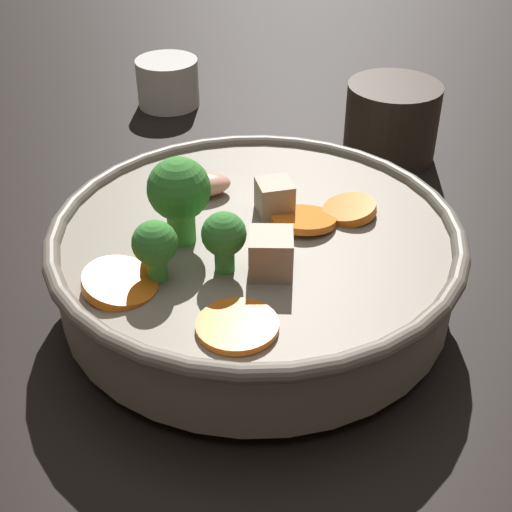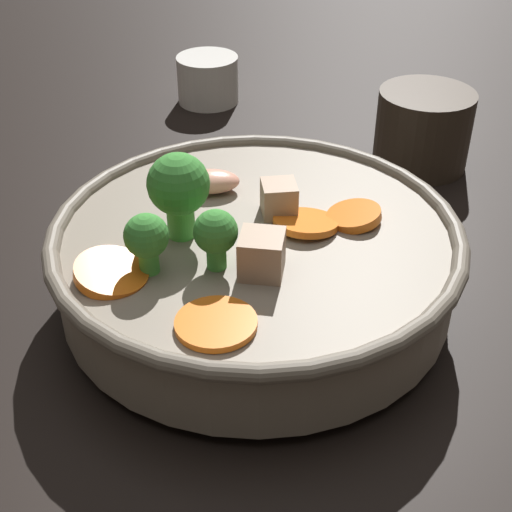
# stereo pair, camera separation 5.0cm
# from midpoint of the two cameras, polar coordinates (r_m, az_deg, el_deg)

# --- Properties ---
(ground_plane) EXTENTS (3.00, 3.00, 0.00)m
(ground_plane) POSITION_cam_midpoint_polar(r_m,az_deg,el_deg) (0.52, -2.73, -3.76)
(ground_plane) COLOR black
(stirfry_bowl) EXTENTS (0.29, 0.29, 0.12)m
(stirfry_bowl) POSITION_cam_midpoint_polar(r_m,az_deg,el_deg) (0.50, -2.98, 0.04)
(stirfry_bowl) COLOR slate
(stirfry_bowl) RESTS_ON ground_plane
(tea_cup) EXTENTS (0.07, 0.07, 0.05)m
(tea_cup) POSITION_cam_midpoint_polar(r_m,az_deg,el_deg) (0.83, -8.83, 13.55)
(tea_cup) COLOR white
(tea_cup) RESTS_ON ground_plane
(dark_mug) EXTENTS (0.11, 0.09, 0.07)m
(dark_mug) POSITION_cam_midpoint_polar(r_m,az_deg,el_deg) (0.71, 8.80, 10.60)
(dark_mug) COLOR #33281E
(dark_mug) RESTS_ON ground_plane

